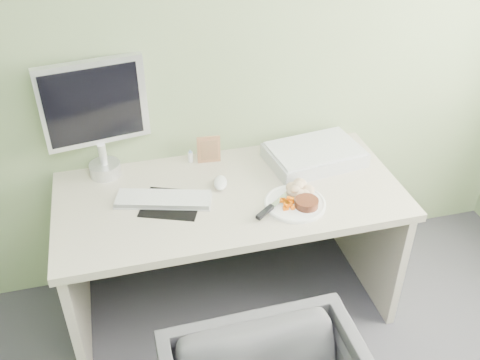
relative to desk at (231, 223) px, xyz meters
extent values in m
plane|color=gray|center=(0.00, 0.38, 0.80)|extent=(3.50, 0.00, 3.50)
cube|color=beige|center=(0.00, 0.00, 0.16)|extent=(1.60, 0.75, 0.04)
cube|color=beige|center=(-0.76, 0.00, -0.20)|extent=(0.04, 0.70, 0.69)
cube|color=beige|center=(0.76, 0.00, -0.20)|extent=(0.04, 0.70, 0.69)
cylinder|color=white|center=(0.26, -0.16, 0.19)|extent=(0.28, 0.28, 0.01)
cylinder|color=black|center=(0.30, -0.20, 0.21)|extent=(0.11, 0.11, 0.03)
ellipsoid|color=tan|center=(0.29, -0.11, 0.23)|extent=(0.13, 0.10, 0.07)
cube|color=#E95C04|center=(0.21, -0.18, 0.22)|extent=(0.07, 0.06, 0.04)
cube|color=silver|center=(0.22, -0.13, 0.21)|extent=(0.14, 0.12, 0.01)
cube|color=black|center=(0.10, -0.21, 0.21)|extent=(0.10, 0.08, 0.02)
cube|color=black|center=(-0.28, -0.02, 0.18)|extent=(0.32, 0.30, 0.00)
cube|color=white|center=(-0.31, 0.01, 0.20)|extent=(0.44, 0.24, 0.02)
ellipsoid|color=white|center=(-0.03, 0.06, 0.20)|extent=(0.09, 0.12, 0.04)
cube|color=#9A6247|center=(-0.04, 0.28, 0.25)|extent=(0.12, 0.02, 0.14)
cylinder|color=white|center=(-0.13, 0.31, 0.21)|extent=(0.03, 0.03, 0.05)
cone|color=#88A4DA|center=(-0.13, 0.31, 0.25)|extent=(0.02, 0.02, 0.02)
cube|color=#ACAFB3|center=(0.47, 0.16, 0.22)|extent=(0.49, 0.36, 0.07)
cylinder|color=silver|center=(-0.55, 0.29, 0.21)|extent=(0.15, 0.15, 0.06)
cylinder|color=silver|center=(-0.55, 0.29, 0.30)|extent=(0.04, 0.04, 0.11)
cube|color=silver|center=(-0.55, 0.32, 0.55)|extent=(0.48, 0.12, 0.40)
cube|color=black|center=(-0.55, 0.30, 0.55)|extent=(0.42, 0.08, 0.35)
camera|label=1|loc=(-0.45, -1.95, 1.64)|focal=40.00mm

